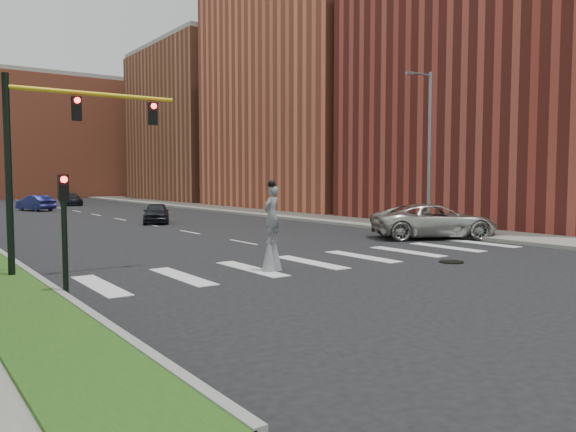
# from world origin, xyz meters

# --- Properties ---
(ground_plane) EXTENTS (160.00, 160.00, 0.00)m
(ground_plane) POSITION_xyz_m (0.00, 0.00, 0.00)
(ground_plane) COLOR black
(ground_plane) RESTS_ON ground
(sidewalk_right) EXTENTS (5.00, 90.00, 0.18)m
(sidewalk_right) POSITION_xyz_m (12.50, 25.00, 0.09)
(sidewalk_right) COLOR gray
(sidewalk_right) RESTS_ON ground
(manhole) EXTENTS (0.90, 0.90, 0.04)m
(manhole) POSITION_xyz_m (3.00, -2.00, 0.02)
(manhole) COLOR black
(manhole) RESTS_ON ground
(building_near) EXTENTS (16.00, 20.00, 22.00)m
(building_near) POSITION_xyz_m (22.00, 8.00, 11.00)
(building_near) COLOR maroon
(building_near) RESTS_ON ground
(building_mid) EXTENTS (16.00, 22.00, 24.00)m
(building_mid) POSITION_xyz_m (22.00, 30.00, 12.00)
(building_mid) COLOR #C75D3E
(building_mid) RESTS_ON ground
(building_far) EXTENTS (16.00, 22.00, 20.00)m
(building_far) POSITION_xyz_m (22.00, 54.00, 10.00)
(building_far) COLOR brown
(building_far) RESTS_ON ground
(building_backdrop) EXTENTS (26.00, 14.00, 18.00)m
(building_backdrop) POSITION_xyz_m (6.00, 78.00, 9.00)
(building_backdrop) COLOR #C75D3E
(building_backdrop) RESTS_ON ground
(streetlight) EXTENTS (2.05, 0.20, 9.00)m
(streetlight) POSITION_xyz_m (10.90, 6.00, 4.90)
(streetlight) COLOR slate
(streetlight) RESTS_ON ground
(traffic_signal) EXTENTS (5.30, 0.23, 6.20)m
(traffic_signal) POSITION_xyz_m (-9.78, 3.00, 4.15)
(traffic_signal) COLOR black
(traffic_signal) RESTS_ON ground
(secondary_signal) EXTENTS (0.25, 0.21, 3.23)m
(secondary_signal) POSITION_xyz_m (-10.30, -0.50, 1.95)
(secondary_signal) COLOR black
(secondary_signal) RESTS_ON ground
(stilt_performer) EXTENTS (0.82, 0.70, 3.06)m
(stilt_performer) POSITION_xyz_m (-3.46, 0.30, 1.26)
(stilt_performer) COLOR black
(stilt_performer) RESTS_ON ground
(suv_crossing) EXTENTS (7.01, 5.58, 1.77)m
(suv_crossing) POSITION_xyz_m (9.00, 3.88, 0.89)
(suv_crossing) COLOR #B0AEA6
(suv_crossing) RESTS_ON ground
(car_near) EXTENTS (3.19, 4.46, 1.41)m
(car_near) POSITION_xyz_m (0.90, 21.15, 0.71)
(car_near) COLOR black
(car_near) RESTS_ON ground
(car_mid) EXTENTS (2.91, 4.68, 1.46)m
(car_mid) POSITION_xyz_m (-2.94, 40.94, 0.73)
(car_mid) COLOR navy
(car_mid) RESTS_ON ground
(car_far) EXTENTS (2.25, 4.81, 1.36)m
(car_far) POSITION_xyz_m (2.39, 49.46, 0.68)
(car_far) COLOR black
(car_far) RESTS_ON ground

